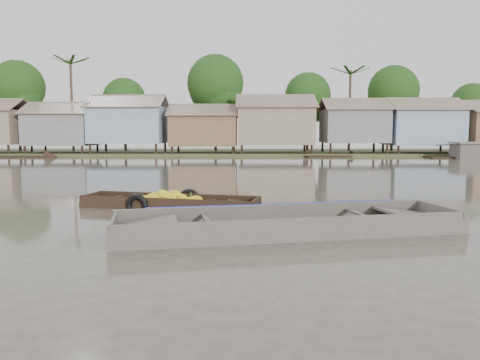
{
  "coord_description": "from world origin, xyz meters",
  "views": [
    {
      "loc": [
        -0.31,
        -12.32,
        2.17
      ],
      "look_at": [
        -0.4,
        0.76,
        0.8
      ],
      "focal_mm": 35.0,
      "sensor_mm": 36.0,
      "label": 1
    }
  ],
  "objects": [
    {
      "name": "viewer_boat",
      "position": [
        0.67,
        -2.36,
        0.06
      ],
      "size": [
        7.68,
        3.45,
        0.6
      ],
      "rotation": [
        0.0,
        0.0,
        0.21
      ],
      "color": "#46403B",
      "rests_on": "ground"
    },
    {
      "name": "ground",
      "position": [
        0.0,
        0.0,
        0.0
      ],
      "size": [
        120.0,
        120.0,
        0.0
      ],
      "primitive_type": "plane",
      "color": "#463F35",
      "rests_on": "ground"
    },
    {
      "name": "distant_boats",
      "position": [
        15.65,
        24.28,
        0.25
      ],
      "size": [
        47.48,
        17.17,
        1.38
      ],
      "color": "black",
      "rests_on": "ground"
    },
    {
      "name": "riverbank",
      "position": [
        3.03,
        31.86,
        3.07
      ],
      "size": [
        120.0,
        12.47,
        10.22
      ],
      "color": "#384723",
      "rests_on": "ground"
    },
    {
      "name": "banana_boat",
      "position": [
        -2.47,
        0.82,
        0.13
      ],
      "size": [
        5.23,
        2.35,
        0.73
      ],
      "rotation": [
        0.0,
        0.0,
        -0.23
      ],
      "color": "black",
      "rests_on": "ground"
    }
  ]
}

